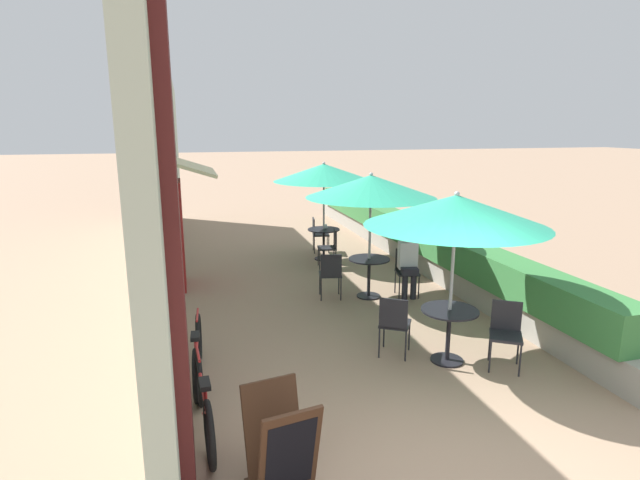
{
  "coord_description": "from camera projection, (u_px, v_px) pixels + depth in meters",
  "views": [
    {
      "loc": [
        -2.25,
        -3.48,
        3.1
      ],
      "look_at": [
        0.15,
        5.42,
        1.0
      ],
      "focal_mm": 28.0,
      "sensor_mm": 36.0,
      "label": 1
    }
  ],
  "objects": [
    {
      "name": "patio_table_far",
      "position": [
        324.0,
        238.0,
        11.82
      ],
      "size": [
        0.76,
        0.76,
        0.74
      ],
      "color": "black",
      "rests_on": "ground_plane"
    },
    {
      "name": "seated_patron_mid_right",
      "position": [
        408.0,
        261.0,
        9.17
      ],
      "size": [
        0.39,
        0.45,
        1.25
      ],
      "rotation": [
        0.0,
        0.0,
        9.23
      ],
      "color": "#23232D",
      "rests_on": "ground_plane"
    },
    {
      "name": "menu_board",
      "position": [
        281.0,
        444.0,
        4.27
      ],
      "size": [
        0.62,
        0.71,
        0.91
      ],
      "rotation": [
        0.0,
        0.0,
        0.18
      ],
      "color": "#422819",
      "rests_on": "ground_plane"
    },
    {
      "name": "patio_umbrella_near",
      "position": [
        456.0,
        211.0,
        6.3
      ],
      "size": [
        2.34,
        2.34,
        2.31
      ],
      "color": "#B7B7BC",
      "rests_on": "ground_plane"
    },
    {
      "name": "patio_table_near",
      "position": [
        449.0,
        324.0,
        6.64
      ],
      "size": [
        0.76,
        0.76,
        0.74
      ],
      "color": "black",
      "rests_on": "ground_plane"
    },
    {
      "name": "cafe_chair_mid_left",
      "position": [
        331.0,
        272.0,
        9.08
      ],
      "size": [
        0.47,
        0.47,
        0.87
      ],
      "rotation": [
        0.0,
        0.0,
        6.09
      ],
      "color": "#232328",
      "rests_on": "ground_plane"
    },
    {
      "name": "patio_table_mid",
      "position": [
        369.0,
        269.0,
        9.2
      ],
      "size": [
        0.76,
        0.76,
        0.74
      ],
      "color": "black",
      "rests_on": "ground_plane"
    },
    {
      "name": "coffee_cup_far",
      "position": [
        326.0,
        226.0,
        11.86
      ],
      "size": [
        0.07,
        0.07,
        0.09
      ],
      "color": "white",
      "rests_on": "patio_table_far"
    },
    {
      "name": "bicycle_leaning",
      "position": [
        204.0,
        403.0,
        5.11
      ],
      "size": [
        0.16,
        1.76,
        0.73
      ],
      "rotation": [
        0.0,
        0.0,
        0.06
      ],
      "color": "black",
      "rests_on": "ground_plane"
    },
    {
      "name": "cafe_chair_far_left",
      "position": [
        318.0,
        232.0,
        12.52
      ],
      "size": [
        0.46,
        0.46,
        0.87
      ],
      "rotation": [
        0.0,
        0.0,
        4.54
      ],
      "color": "#232328",
      "rests_on": "ground_plane"
    },
    {
      "name": "cafe_facade_wall",
      "position": [
        170.0,
        178.0,
        9.97
      ],
      "size": [
        0.98,
        14.17,
        4.2
      ],
      "color": "#B2C1AD",
      "rests_on": "ground_plane"
    },
    {
      "name": "planter_hedge",
      "position": [
        410.0,
        238.0,
        11.69
      ],
      "size": [
        0.6,
        13.17,
        1.01
      ],
      "color": "gray",
      "rests_on": "ground_plane"
    },
    {
      "name": "cafe_chair_far_right",
      "position": [
        330.0,
        245.0,
        11.13
      ],
      "size": [
        0.46,
        0.46,
        0.87
      ],
      "rotation": [
        0.0,
        0.0,
        7.68
      ],
      "color": "#232328",
      "rests_on": "ground_plane"
    },
    {
      "name": "cafe_chair_mid_right",
      "position": [
        406.0,
        268.0,
        9.32
      ],
      "size": [
        0.47,
        0.47,
        0.87
      ],
      "rotation": [
        0.0,
        0.0,
        9.23
      ],
      "color": "#232328",
      "rests_on": "ground_plane"
    },
    {
      "name": "ground_plane",
      "position": [
        459.0,
        476.0,
        4.54
      ],
      "size": [
        120.0,
        120.0,
        0.0
      ],
      "primitive_type": "plane",
      "color": "#9E7F66"
    },
    {
      "name": "patio_umbrella_mid",
      "position": [
        371.0,
        186.0,
        8.85
      ],
      "size": [
        2.34,
        2.34,
        2.31
      ],
      "color": "#B7B7BC",
      "rests_on": "ground_plane"
    },
    {
      "name": "bicycle_second",
      "position": [
        197.0,
        354.0,
        6.23
      ],
      "size": [
        0.16,
        1.75,
        0.72
      ],
      "rotation": [
        0.0,
        0.0,
        -0.06
      ],
      "color": "black",
      "rests_on": "ground_plane"
    },
    {
      "name": "patio_umbrella_far",
      "position": [
        324.0,
        173.0,
        11.48
      ],
      "size": [
        2.34,
        2.34,
        2.31
      ],
      "color": "#B7B7BC",
      "rests_on": "ground_plane"
    },
    {
      "name": "cafe_chair_near_right",
      "position": [
        394.0,
        321.0,
        6.78
      ],
      "size": [
        0.55,
        0.55,
        0.87
      ],
      "rotation": [
        0.0,
        0.0,
        12.0
      ],
      "color": "#232328",
      "rests_on": "ground_plane"
    },
    {
      "name": "cafe_chair_near_left",
      "position": [
        506.0,
        329.0,
        6.51
      ],
      "size": [
        0.55,
        0.55,
        0.87
      ],
      "rotation": [
        0.0,
        0.0,
        8.86
      ],
      "color": "#232328",
      "rests_on": "ground_plane"
    }
  ]
}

